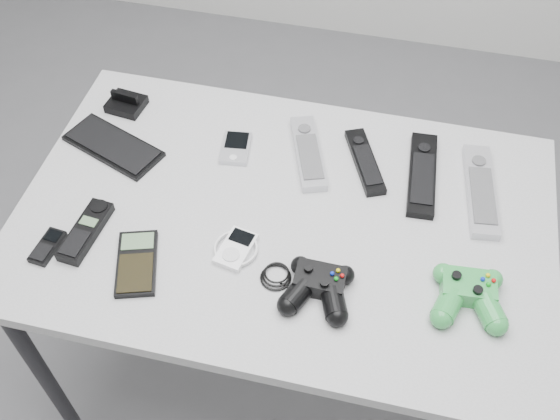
% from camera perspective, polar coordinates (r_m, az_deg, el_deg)
% --- Properties ---
extents(floor, '(3.50, 3.50, 0.00)m').
position_cam_1_polar(floor, '(1.97, -2.38, -15.23)').
color(floor, slate).
rests_on(floor, ground).
extents(desk, '(1.11, 0.71, 0.74)m').
position_cam_1_polar(desk, '(1.41, 0.32, -2.11)').
color(desk, '#97989A').
rests_on(desk, floor).
extents(pda_keyboard, '(0.25, 0.17, 0.01)m').
position_cam_1_polar(pda_keyboard, '(1.53, -14.33, 5.45)').
color(pda_keyboard, black).
rests_on(pda_keyboard, desk).
extents(dock_bracket, '(0.09, 0.08, 0.04)m').
position_cam_1_polar(dock_bracket, '(1.61, -13.30, 9.26)').
color(dock_bracket, black).
rests_on(dock_bracket, desk).
extents(pda, '(0.07, 0.10, 0.02)m').
position_cam_1_polar(pda, '(1.48, -3.88, 5.44)').
color(pda, '#B6B6BD').
rests_on(pda, desk).
extents(remote_silver_a, '(0.12, 0.22, 0.02)m').
position_cam_1_polar(remote_silver_a, '(1.46, 2.48, 5.05)').
color(remote_silver_a, '#B6B6BD').
rests_on(remote_silver_a, desk).
extents(remote_black_a, '(0.12, 0.19, 0.02)m').
position_cam_1_polar(remote_black_a, '(1.46, 7.41, 4.25)').
color(remote_black_a, black).
rests_on(remote_black_a, desk).
extents(remote_black_b, '(0.07, 0.24, 0.02)m').
position_cam_1_polar(remote_black_b, '(1.45, 12.29, 3.10)').
color(remote_black_b, black).
rests_on(remote_black_b, desk).
extents(remote_silver_b, '(0.09, 0.25, 0.03)m').
position_cam_1_polar(remote_silver_b, '(1.45, 17.09, 1.69)').
color(remote_silver_b, '#B7B7BE').
rests_on(remote_silver_b, desk).
extents(mobile_phone, '(0.05, 0.09, 0.01)m').
position_cam_1_polar(mobile_phone, '(1.38, -19.60, -3.01)').
color(mobile_phone, black).
rests_on(mobile_phone, desk).
extents(cordless_handset, '(0.06, 0.16, 0.02)m').
position_cam_1_polar(cordless_handset, '(1.37, -16.57, -1.77)').
color(cordless_handset, black).
rests_on(cordless_handset, desk).
extents(calculator, '(0.12, 0.17, 0.01)m').
position_cam_1_polar(calculator, '(1.31, -12.37, -4.53)').
color(calculator, black).
rests_on(calculator, desk).
extents(mp3_player, '(0.11, 0.11, 0.02)m').
position_cam_1_polar(mp3_player, '(1.30, -3.87, -3.36)').
color(mp3_player, white).
rests_on(mp3_player, desk).
extents(controller_black, '(0.23, 0.15, 0.05)m').
position_cam_1_polar(controller_black, '(1.23, 3.37, -6.59)').
color(controller_black, black).
rests_on(controller_black, desk).
extents(controller_green, '(0.15, 0.16, 0.05)m').
position_cam_1_polar(controller_green, '(1.27, 16.11, -6.97)').
color(controller_green, '#268D33').
rests_on(controller_green, desk).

